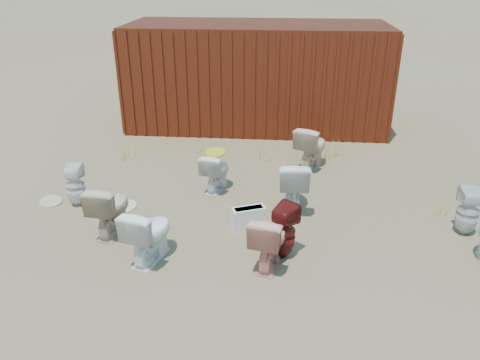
# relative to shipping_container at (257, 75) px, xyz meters

# --- Properties ---
(ground) EXTENTS (100.00, 100.00, 0.00)m
(ground) POSITION_rel_shipping_container_xyz_m (0.00, -5.20, -1.20)
(ground) COLOR brown
(ground) RESTS_ON ground
(shipping_container) EXTENTS (6.00, 2.40, 2.40)m
(shipping_container) POSITION_rel_shipping_container_xyz_m (0.00, 0.00, 0.00)
(shipping_container) COLOR #46100B
(shipping_container) RESTS_ON ground
(toilet_front_a) EXTENTS (0.65, 0.88, 0.80)m
(toilet_front_a) POSITION_rel_shipping_container_xyz_m (-1.09, -6.06, -0.80)
(toilet_front_a) COLOR white
(toilet_front_a) RESTS_ON ground
(toilet_front_pink) EXTENTS (0.59, 0.83, 0.78)m
(toilet_front_pink) POSITION_rel_shipping_container_xyz_m (0.51, -6.04, -0.81)
(toilet_front_pink) COLOR #E29582
(toilet_front_pink) RESTS_ON ground
(toilet_front_c) EXTENTS (0.50, 0.86, 0.86)m
(toilet_front_c) POSITION_rel_shipping_container_xyz_m (0.84, -4.43, -0.77)
(toilet_front_c) COLOR white
(toilet_front_c) RESTS_ON ground
(toilet_front_maroon) EXTENTS (0.49, 0.49, 0.78)m
(toilet_front_maroon) POSITION_rel_shipping_container_xyz_m (0.68, -5.84, -0.81)
(toilet_front_maroon) COLOR #58120F
(toilet_front_maroon) RESTS_ON ground
(toilet_back_a) EXTENTS (0.36, 0.37, 0.71)m
(toilet_back_a) POSITION_rel_shipping_container_xyz_m (-2.71, -4.62, -0.84)
(toilet_back_a) COLOR white
(toilet_back_a) RESTS_ON ground
(toilet_back_beige_left) EXTENTS (0.53, 0.83, 0.80)m
(toilet_back_beige_left) POSITION_rel_shipping_container_xyz_m (-1.83, -5.43, -0.80)
(toilet_back_beige_left) COLOR #C9B093
(toilet_back_beige_left) RESTS_ON ground
(toilet_back_beige_right) EXTENTS (0.78, 0.96, 0.85)m
(toilet_back_beige_right) POSITION_rel_shipping_container_xyz_m (1.22, -2.68, -0.77)
(toilet_back_beige_right) COLOR beige
(toilet_back_beige_right) RESTS_ON ground
(toilet_back_yellowlid) EXTENTS (0.56, 0.76, 0.69)m
(toilet_back_yellowlid) POSITION_rel_shipping_container_xyz_m (-0.49, -3.84, -0.85)
(toilet_back_yellowlid) COLOR white
(toilet_back_yellowlid) RESTS_ON ground
(toilet_back_e) EXTENTS (0.35, 0.36, 0.73)m
(toilet_back_e) POSITION_rel_shipping_container_xyz_m (3.38, -5.00, -0.83)
(toilet_back_e) COLOR silver
(toilet_back_e) RESTS_ON ground
(yellow_lid) EXTENTS (0.35, 0.44, 0.02)m
(yellow_lid) POSITION_rel_shipping_container_xyz_m (-0.49, -3.84, -0.50)
(yellow_lid) COLOR gold
(yellow_lid) RESTS_ON toilet_back_yellowlid
(loose_tank) EXTENTS (0.54, 0.38, 0.35)m
(loose_tank) POSITION_rel_shipping_container_xyz_m (0.18, -5.14, -1.02)
(loose_tank) COLOR silver
(loose_tank) RESTS_ON ground
(loose_lid_near) EXTENTS (0.46, 0.55, 0.02)m
(loose_lid_near) POSITION_rel_shipping_container_xyz_m (-1.91, -4.66, -1.19)
(loose_lid_near) COLOR beige
(loose_lid_near) RESTS_ON ground
(loose_lid_far) EXTENTS (0.56, 0.59, 0.02)m
(loose_lid_far) POSITION_rel_shipping_container_xyz_m (-3.20, -4.58, -1.19)
(loose_lid_far) COLOR tan
(loose_lid_far) RESTS_ON ground
(weed_clump_a) EXTENTS (0.36, 0.36, 0.30)m
(weed_clump_a) POSITION_rel_shipping_container_xyz_m (-2.54, -2.69, -1.05)
(weed_clump_a) COLOR #BDB84B
(weed_clump_a) RESTS_ON ground
(weed_clump_b) EXTENTS (0.32, 0.32, 0.29)m
(weed_clump_b) POSITION_rel_shipping_container_xyz_m (0.34, -2.31, -1.06)
(weed_clump_b) COLOR #BDB84B
(weed_clump_b) RESTS_ON ground
(weed_clump_c) EXTENTS (0.36, 0.36, 0.37)m
(weed_clump_c) POSITION_rel_shipping_container_xyz_m (1.72, -2.25, -1.02)
(weed_clump_c) COLOR #BDB84B
(weed_clump_c) RESTS_ON ground
(weed_clump_d) EXTENTS (0.30, 0.30, 0.27)m
(weed_clump_d) POSITION_rel_shipping_container_xyz_m (-1.05, -2.14, -1.07)
(weed_clump_d) COLOR #BDB84B
(weed_clump_d) RESTS_ON ground
(weed_clump_e) EXTENTS (0.34, 0.34, 0.26)m
(weed_clump_e) POSITION_rel_shipping_container_xyz_m (1.64, -1.82, -1.07)
(weed_clump_e) COLOR #BDB84B
(weed_clump_e) RESTS_ON ground
(weed_clump_f) EXTENTS (0.28, 0.28, 0.27)m
(weed_clump_f) POSITION_rel_shipping_container_xyz_m (3.20, -4.44, -1.06)
(weed_clump_f) COLOR #BDB84B
(weed_clump_f) RESTS_ON ground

